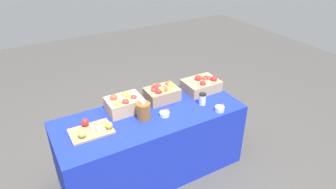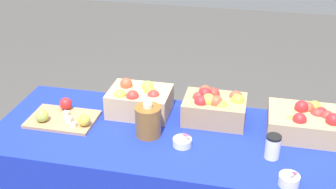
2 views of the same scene
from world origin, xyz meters
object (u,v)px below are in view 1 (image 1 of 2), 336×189
Objects in this scene: apple_crate_right at (124,104)px; cutting_board_front at (91,130)px; sample_bowl_near at (220,109)px; apple_crate_left at (202,84)px; cider_jug at (144,111)px; coffee_cup at (202,99)px; apple_crate_middle at (162,93)px; sample_bowl_mid at (165,114)px.

cutting_board_front is (-0.40, -0.18, -0.06)m from apple_crate_right.
sample_bowl_near is at bearing -29.98° from apple_crate_right.
cider_jug is (-0.82, -0.20, 0.01)m from apple_crate_left.
sample_bowl_near is at bearing -19.91° from cider_jug.
coffee_cup is at bearing -123.62° from apple_crate_left.
sample_bowl_near is at bearing -50.73° from apple_crate_middle.
sample_bowl_near is 0.85× the size of coffee_cup.
cider_jug is at bearing 174.22° from coffee_cup.
apple_crate_left is 3.96× the size of sample_bowl_mid.
coffee_cup is at bearing 111.04° from sample_bowl_near.
apple_crate_left reaches higher than sample_bowl_near.
apple_crate_right is 2.82× the size of coffee_cup.
sample_bowl_mid is at bearing -17.24° from cider_jug.
sample_bowl_mid is at bearing 159.11° from sample_bowl_near.
cutting_board_front is 1.27m from sample_bowl_near.
apple_crate_right reaches higher than sample_bowl_mid.
apple_crate_left is at bearing -1.38° from apple_crate_right.
apple_crate_middle is 0.98× the size of apple_crate_right.
sample_bowl_mid is (-0.53, 0.20, -0.01)m from sample_bowl_near.
sample_bowl_mid is at bearing -157.67° from apple_crate_left.
coffee_cup is (-0.08, 0.20, 0.04)m from sample_bowl_near.
apple_crate_right is 0.42m from sample_bowl_mid.
sample_bowl_near is 0.77m from cider_jug.
apple_crate_left is 3.11× the size of coffee_cup.
cider_jug is (0.11, -0.22, 0.00)m from apple_crate_right.
apple_crate_right is 0.81m from coffee_cup.
apple_crate_left is at bearing 56.38° from coffee_cup.
apple_crate_right is at bearing 116.45° from cider_jug.
apple_crate_right is 3.31× the size of sample_bowl_near.
apple_crate_left is 2.02× the size of cider_jug.
coffee_cup is (0.65, -0.07, -0.02)m from cider_jug.
apple_crate_left is at bearing 22.33° from sample_bowl_mid.
cider_jug is at bearing -63.55° from apple_crate_right.
cutting_board_front is at bearing 174.94° from coffee_cup.
cider_jug is at bearing -144.83° from apple_crate_middle.
sample_bowl_mid is at bearing -7.88° from cutting_board_front.
apple_crate_right reaches higher than apple_crate_middle.
sample_bowl_near is (1.24, -0.30, 0.00)m from cutting_board_front.
cutting_board_front is 1.97× the size of cider_jug.
cider_jug is at bearing -4.13° from cutting_board_front.
coffee_cup reaches higher than sample_bowl_near.
apple_crate_middle is 0.40m from cider_jug.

